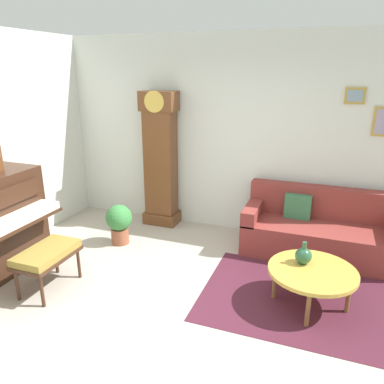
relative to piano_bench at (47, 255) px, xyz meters
The scene contains 9 objects.
ground_plane 1.48m from the piano_bench, ahead, with size 6.40×6.00×0.10m, color #B2A899.
wall_back 2.93m from the piano_bench, 59.10° to the left, with size 5.30×0.13×2.80m.
area_rug 2.77m from the piano_bench, 15.44° to the left, with size 2.10×1.50×0.01m, color #4C1E2D.
piano_bench is the anchor object (origin of this frame).
grandfather_clock 2.23m from the piano_bench, 80.06° to the left, with size 0.52×0.34×2.03m.
couch 3.32m from the piano_bench, 35.10° to the left, with size 1.90×0.80×0.84m.
coffee_table 2.78m from the piano_bench, 14.10° to the left, with size 0.88×0.88×0.41m.
green_jug 2.71m from the piano_bench, 16.61° to the left, with size 0.17×0.17×0.24m.
potted_plant 1.26m from the piano_bench, 83.94° to the left, with size 0.36×0.36×0.56m.
Camera 1 is at (1.30, -2.77, 2.31)m, focal length 34.69 mm.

